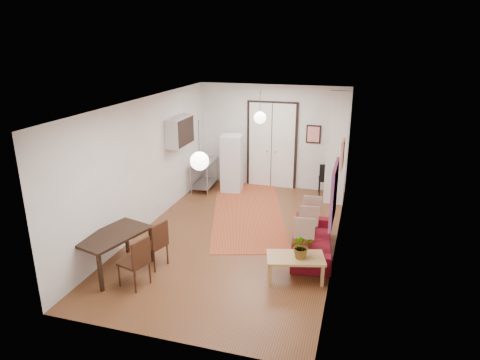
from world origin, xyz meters
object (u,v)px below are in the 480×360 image
(coffee_table, at_px, (295,260))
(fridge, at_px, (232,163))
(kitchen_counter, at_px, (204,171))
(dining_chair_near, at_px, (155,238))
(black_side_chair, at_px, (327,175))
(sofa, at_px, (312,239))
(dining_table, at_px, (113,238))
(dining_chair_far, at_px, (136,256))

(coffee_table, bearing_deg, fridge, 120.81)
(coffee_table, height_order, kitchen_counter, kitchen_counter)
(dining_chair_near, height_order, black_side_chair, black_side_chair)
(fridge, distance_m, dining_chair_near, 4.34)
(coffee_table, height_order, dining_chair_near, dining_chair_near)
(sofa, distance_m, dining_table, 3.84)
(sofa, height_order, dining_chair_near, dining_chair_near)
(kitchen_counter, bearing_deg, fridge, 3.73)
(dining_table, bearing_deg, dining_chair_near, 36.27)
(kitchen_counter, bearing_deg, dining_chair_far, -86.83)
(sofa, height_order, dining_chair_far, dining_chair_far)
(sofa, distance_m, dining_chair_near, 3.10)
(sofa, distance_m, fridge, 4.06)
(kitchen_counter, distance_m, dining_table, 4.67)
(kitchen_counter, bearing_deg, black_side_chair, 5.56)
(dining_chair_near, distance_m, black_side_chair, 5.51)
(sofa, bearing_deg, dining_chair_near, 109.17)
(sofa, xyz_separation_m, dining_chair_far, (-2.81, -1.99, 0.25))
(dining_chair_near, bearing_deg, dining_chair_far, 15.62)
(fridge, xyz_separation_m, black_side_chair, (2.57, 0.46, -0.26))
(fridge, xyz_separation_m, dining_chair_near, (-0.17, -4.33, -0.27))
(coffee_table, relative_size, black_side_chair, 1.22)
(sofa, height_order, kitchen_counter, kitchen_counter)
(dining_table, xyz_separation_m, dining_chair_near, (0.60, 0.44, -0.13))
(coffee_table, bearing_deg, kitchen_counter, 128.82)
(coffee_table, height_order, fridge, fridge)
(coffee_table, bearing_deg, dining_chair_far, -161.55)
(kitchen_counter, height_order, dining_chair_far, dining_chair_far)
(coffee_table, xyz_separation_m, fridge, (-2.47, 4.15, 0.41))
(dining_chair_far, bearing_deg, black_side_chair, 169.05)
(dining_chair_near, bearing_deg, dining_table, -38.12)
(kitchen_counter, relative_size, fridge, 0.70)
(sofa, distance_m, dining_chair_far, 3.45)
(coffee_table, bearing_deg, sofa, 81.56)
(coffee_table, height_order, dining_table, dining_table)
(dining_chair_far, bearing_deg, kitchen_counter, -157.30)
(coffee_table, bearing_deg, dining_table, -169.15)
(black_side_chair, bearing_deg, fridge, 2.08)
(kitchen_counter, bearing_deg, dining_chair_near, -85.67)
(dining_chair_near, xyz_separation_m, black_side_chair, (2.74, 4.78, 0.01))
(dining_chair_near, bearing_deg, coffee_table, 109.54)
(sofa, relative_size, kitchen_counter, 1.71)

